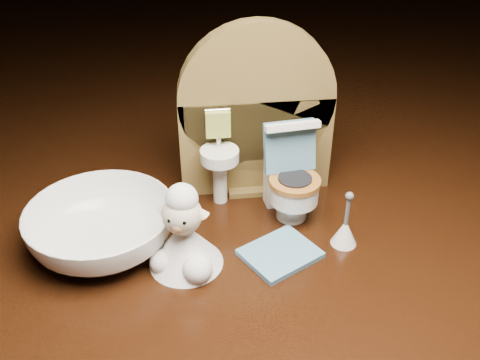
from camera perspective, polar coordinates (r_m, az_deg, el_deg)
The scene contains 6 objects.
backdrop_panel at distance 0.45m, azimuth 1.66°, elevation 6.28°, with size 0.13×0.05×0.15m.
toy_toilet at distance 0.44m, azimuth 5.39°, elevation -0.11°, with size 0.04×0.05×0.08m.
bath_mat at distance 0.41m, azimuth 4.31°, elevation -7.82°, with size 0.05×0.04×0.00m, color teal.
toilet_brush at distance 0.42m, azimuth 11.13°, elevation -5.29°, with size 0.02×0.02×0.05m.
plush_lamb at distance 0.39m, azimuth -5.96°, elevation -6.23°, with size 0.05×0.06×0.07m.
ceramic_bowl at distance 0.42m, azimuth -14.52°, elevation -4.98°, with size 0.11×0.11×0.04m, color white.
Camera 1 is at (-0.06, -0.33, 0.27)m, focal length 40.00 mm.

